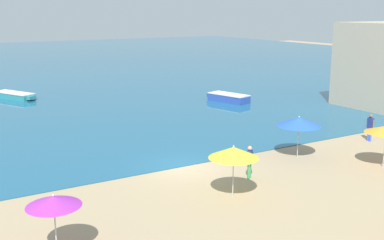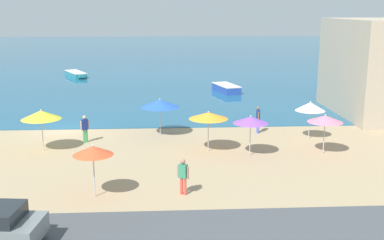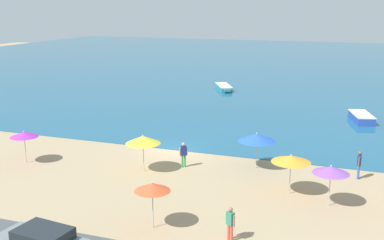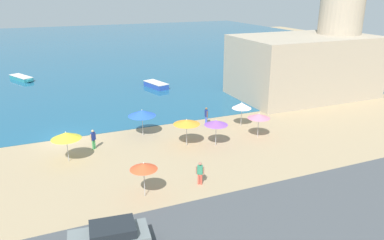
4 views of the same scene
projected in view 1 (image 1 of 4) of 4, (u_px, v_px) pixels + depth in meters
The scene contains 9 objects.
ground_plane at pixel (183, 167), 26.16m from camera, with size 160.00×160.00×0.00m, color tan.
sea at pixel (1, 66), 72.18m from camera, with size 150.00×110.00×0.05m, color #1D587B.
beach_umbrella_1 at pixel (299, 122), 27.42m from camera, with size 2.49×2.49×2.43m.
beach_umbrella_4 at pixel (54, 201), 16.33m from camera, with size 1.91×1.91×2.26m.
beach_umbrella_5 at pixel (234, 152), 21.48m from camera, with size 2.27×2.27×2.45m.
bather_1 at pixel (370, 126), 31.06m from camera, with size 0.25×0.57×1.79m.
bather_2 at pixel (250, 160), 24.17m from camera, with size 0.49×0.38×1.71m.
skiff_nearshore at pixel (228, 98), 44.36m from camera, with size 2.57×4.46×0.73m.
skiff_offshore at pixel (15, 95), 45.91m from camera, with size 3.30×4.87×0.59m.
Camera 1 is at (-12.34, -21.65, 8.36)m, focal length 45.00 mm.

